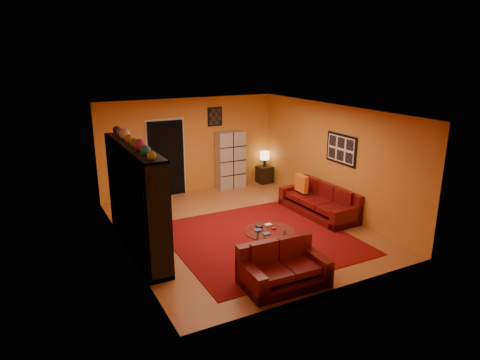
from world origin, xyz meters
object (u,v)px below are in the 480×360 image
tv (139,201)px  table_lamp (265,156)px  side_table (264,175)px  storage_cabinet (231,160)px  loveseat (282,267)px  entertainment_unit (136,199)px  coffee_table (269,233)px  bowl_chair (157,213)px  sofa (321,202)px

tv → table_lamp: bearing=-57.8°
side_table → storage_cabinet: bearing=177.2°
tv → loveseat: (1.74, -2.36, -0.73)m
loveseat → table_lamp: table_lamp is taller
storage_cabinet → side_table: storage_cabinet is taller
entertainment_unit → coffee_table: 2.65m
side_table → entertainment_unit: bearing=-148.7°
storage_cabinet → table_lamp: size_ratio=3.57×
bowl_chair → storage_cabinet: bearing=33.0°
sofa → side_table: bearing=85.9°
entertainment_unit → loveseat: bearing=-53.5°
tv → storage_cabinet: storage_cabinet is taller
tv → side_table: (4.46, 2.81, -0.76)m
sofa → storage_cabinet: bearing=106.8°
side_table → loveseat: bearing=-117.7°
loveseat → coffee_table: 1.08m
entertainment_unit → loveseat: entertainment_unit is taller
table_lamp → sofa: bearing=-92.0°
loveseat → side_table: size_ratio=2.88×
bowl_chair → side_table: size_ratio=1.31×
storage_cabinet → side_table: bearing=-3.6°
bowl_chair → table_lamp: 4.23m
sofa → side_table: size_ratio=4.29×
coffee_table → storage_cabinet: bearing=73.4°
sofa → loveseat: 3.49m
coffee_table → table_lamp: (2.35, 4.16, 0.38)m
sofa → loveseat: size_ratio=1.49×
entertainment_unit → side_table: size_ratio=6.00×
entertainment_unit → table_lamp: size_ratio=6.59×
tv → table_lamp: (4.46, 2.81, -0.19)m
bowl_chair → side_table: bearing=24.2°
tv → storage_cabinet: 4.42m
loveseat → storage_cabinet: bearing=-15.2°
coffee_table → storage_cabinet: storage_cabinet is taller
storage_cabinet → table_lamp: bearing=-3.6°
coffee_table → table_lamp: 4.79m
tv → bowl_chair: bearing=-30.3°
entertainment_unit → loveseat: size_ratio=2.08×
storage_cabinet → coffee_table: bearing=-107.4°
storage_cabinet → tv: bearing=-140.4°
loveseat → storage_cabinet: 5.49m
bowl_chair → table_lamp: table_lamp is taller
entertainment_unit → tv: 0.09m
storage_cabinet → bowl_chair: size_ratio=2.48×
loveseat → bowl_chair: (-1.11, 3.44, 0.00)m
sofa → coffee_table: size_ratio=2.22×
coffee_table → bowl_chair: 2.85m
sofa → table_lamp: size_ratio=4.71×
sofa → storage_cabinet: 3.12m
side_table → table_lamp: size_ratio=1.10×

